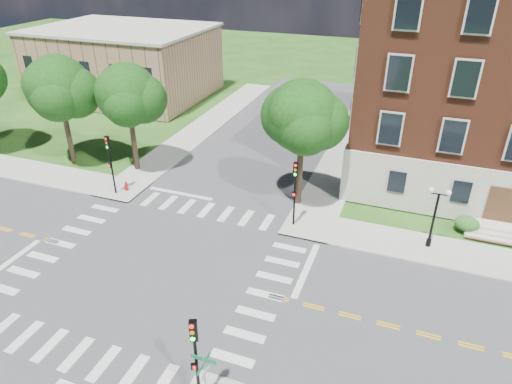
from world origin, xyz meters
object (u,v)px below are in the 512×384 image
(traffic_signal_se, at_px, (195,353))
(twin_lamp_west, at_px, (435,214))
(traffic_signal_ne, at_px, (295,186))
(fire_hydrant, at_px, (126,186))
(traffic_signal_nw, at_px, (110,158))
(street_sign_pole, at_px, (205,373))

(traffic_signal_se, distance_m, twin_lamp_west, 17.93)
(traffic_signal_ne, distance_m, fire_hydrant, 14.16)
(traffic_signal_se, height_order, traffic_signal_ne, same)
(traffic_signal_nw, distance_m, twin_lamp_west, 23.43)
(traffic_signal_ne, height_order, traffic_signal_nw, same)
(street_sign_pole, bearing_deg, traffic_signal_nw, 135.76)
(traffic_signal_se, relative_size, twin_lamp_west, 1.13)
(twin_lamp_west, xyz_separation_m, street_sign_pole, (-8.36, -15.74, -0.21))
(twin_lamp_west, height_order, fire_hydrant, twin_lamp_west)
(street_sign_pole, height_order, fire_hydrant, street_sign_pole)
(fire_hydrant, bearing_deg, street_sign_pole, -46.65)
(traffic_signal_se, height_order, traffic_signal_nw, same)
(traffic_signal_se, bearing_deg, fire_hydrant, 132.75)
(traffic_signal_nw, bearing_deg, twin_lamp_west, 2.69)
(street_sign_pole, bearing_deg, fire_hydrant, 133.35)
(fire_hydrant, bearing_deg, traffic_signal_nw, -126.81)
(street_sign_pole, bearing_deg, twin_lamp_west, 62.02)
(traffic_signal_ne, relative_size, traffic_signal_nw, 1.00)
(street_sign_pole, distance_m, fire_hydrant, 21.20)
(traffic_signal_se, xyz_separation_m, traffic_signal_ne, (-0.20, 15.04, 0.00))
(traffic_signal_nw, bearing_deg, fire_hydrant, 53.19)
(traffic_signal_nw, bearing_deg, street_sign_pole, -44.24)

